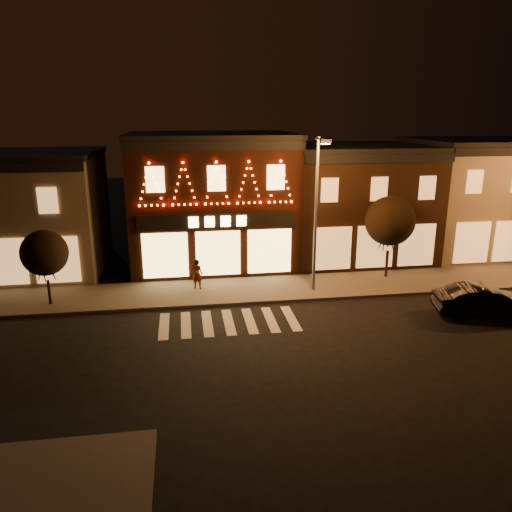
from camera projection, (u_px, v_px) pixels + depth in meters
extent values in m
plane|color=black|center=(239.00, 363.00, 19.29)|extent=(120.00, 120.00, 0.00)
cube|color=#47423D|center=(258.00, 289.00, 27.15)|extent=(44.00, 4.00, 0.15)
cube|color=black|center=(213.00, 202.00, 31.46)|extent=(10.00, 8.00, 8.00)
cube|color=black|center=(211.00, 135.00, 30.30)|extent=(10.20, 8.20, 0.30)
cube|color=black|center=(216.00, 146.00, 26.56)|extent=(10.00, 0.25, 0.50)
cube|color=black|center=(218.00, 221.00, 27.68)|extent=(9.00, 0.15, 0.90)
cube|color=#FFD87F|center=(218.00, 221.00, 27.58)|extent=(3.40, 0.08, 0.60)
cube|color=#361F13|center=(354.00, 204.00, 32.94)|extent=(9.00, 8.00, 7.20)
cube|color=black|center=(357.00, 147.00, 31.89)|extent=(9.20, 8.20, 0.30)
cube|color=black|center=(381.00, 159.00, 28.16)|extent=(9.00, 0.25, 0.50)
cube|color=#726651|center=(478.00, 198.00, 34.20)|extent=(9.00, 8.00, 7.50)
cube|color=black|center=(485.00, 141.00, 33.11)|extent=(9.20, 8.20, 0.30)
cylinder|color=#59595E|center=(316.00, 216.00, 25.79)|extent=(0.16, 0.16, 8.19)
cylinder|color=#59595E|center=(322.00, 139.00, 23.89)|extent=(0.22, 1.64, 0.10)
cube|color=#59595E|center=(325.00, 141.00, 23.12)|extent=(0.53, 0.32, 0.18)
cube|color=orange|center=(325.00, 144.00, 23.15)|extent=(0.40, 0.23, 0.05)
cylinder|color=black|center=(49.00, 292.00, 24.75)|extent=(0.14, 0.14, 1.25)
sphere|color=black|center=(44.00, 253.00, 24.18)|extent=(2.29, 2.29, 2.29)
cylinder|color=black|center=(387.00, 264.00, 28.90)|extent=(0.17, 0.17, 1.56)
sphere|color=black|center=(390.00, 221.00, 28.19)|extent=(2.86, 2.86, 2.86)
imported|color=black|center=(485.00, 301.00, 23.54)|extent=(4.90, 2.54, 1.54)
imported|color=gray|center=(197.00, 274.00, 26.85)|extent=(0.71, 0.59, 1.67)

